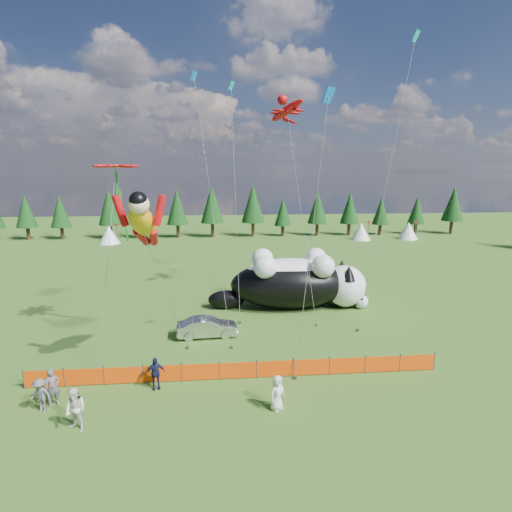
% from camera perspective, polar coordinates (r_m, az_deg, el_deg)
% --- Properties ---
extents(ground, '(160.00, 160.00, 0.00)m').
position_cam_1_polar(ground, '(25.17, -2.89, -13.81)').
color(ground, '#143A0A').
rests_on(ground, ground).
extents(safety_fence, '(22.06, 0.06, 1.10)m').
position_cam_1_polar(safety_fence, '(22.27, -2.60, -15.99)').
color(safety_fence, '#262626').
rests_on(safety_fence, ground).
extents(tree_line, '(90.00, 4.00, 8.00)m').
position_cam_1_polar(tree_line, '(68.01, -4.42, 6.08)').
color(tree_line, black).
rests_on(tree_line, ground).
extents(festival_tents, '(50.00, 3.20, 2.80)m').
position_cam_1_polar(festival_tents, '(64.46, 5.52, 3.40)').
color(festival_tents, white).
rests_on(festival_tents, ground).
extents(cat_large, '(12.94, 4.86, 4.67)m').
position_cam_1_polar(cat_large, '(32.69, 5.85, -3.57)').
color(cat_large, black).
rests_on(cat_large, ground).
extents(cat_small, '(4.33, 2.38, 1.59)m').
position_cam_1_polar(cat_small, '(33.66, 12.45, -5.93)').
color(cat_small, black).
rests_on(cat_small, ground).
extents(car, '(4.16, 1.69, 1.34)m').
position_cam_1_polar(car, '(27.48, -6.97, -10.06)').
color(car, silver).
rests_on(car, ground).
extents(spectator_a, '(0.81, 0.73, 1.86)m').
position_cam_1_polar(spectator_a, '(22.09, -27.06, -16.38)').
color(spectator_a, '#555559').
rests_on(spectator_a, ground).
extents(spectator_b, '(1.10, 0.94, 1.96)m').
position_cam_1_polar(spectator_b, '(19.81, -24.40, -19.38)').
color(spectator_b, silver).
rests_on(spectator_b, ground).
extents(spectator_c, '(1.10, 0.76, 1.71)m').
position_cam_1_polar(spectator_c, '(21.84, -14.20, -15.93)').
color(spectator_c, '#151A3B').
rests_on(spectator_c, ground).
extents(spectator_d, '(1.17, 0.80, 1.66)m').
position_cam_1_polar(spectator_d, '(21.87, -28.44, -17.12)').
color(spectator_d, '#555559').
rests_on(spectator_d, ground).
extents(spectator_e, '(0.99, 0.94, 1.71)m').
position_cam_1_polar(spectator_e, '(19.65, 3.06, -18.94)').
color(spectator_e, silver).
rests_on(spectator_e, ground).
extents(superhero_kite, '(3.74, 4.92, 10.50)m').
position_cam_1_polar(superhero_kite, '(21.39, -15.87, 4.75)').
color(superhero_kite, '#EA9F0C').
rests_on(superhero_kite, ground).
extents(gecko_kite, '(5.22, 10.38, 17.58)m').
position_cam_1_polar(gecko_kite, '(34.79, 4.43, 20.00)').
color(gecko_kite, '#BC0910').
rests_on(gecko_kite, ground).
extents(flower_kite, '(2.94, 7.17, 12.46)m').
position_cam_1_polar(flower_kite, '(26.91, -19.41, 11.66)').
color(flower_kite, '#BC0910').
rests_on(flower_kite, ground).
extents(diamond_kite_a, '(2.62, 6.63, 18.48)m').
position_cam_1_polar(diamond_kite_a, '(29.61, -8.52, 21.75)').
color(diamond_kite_a, blue).
rests_on(diamond_kite_a, ground).
extents(diamond_kite_b, '(5.75, 5.95, 22.05)m').
position_cam_1_polar(diamond_kite_b, '(34.97, 21.53, 25.76)').
color(diamond_kite_b, '#0D9CA6').
rests_on(diamond_kite_b, ground).
extents(diamond_kite_c, '(2.34, 2.16, 15.53)m').
position_cam_1_polar(diamond_kite_c, '(21.95, 10.13, 20.16)').
color(diamond_kite_c, blue).
rests_on(diamond_kite_c, ground).
extents(diamond_kite_d, '(0.66, 5.96, 18.43)m').
position_cam_1_polar(diamond_kite_d, '(33.16, -3.46, 21.20)').
color(diamond_kite_d, '#0D9CA6').
rests_on(diamond_kite_d, ground).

